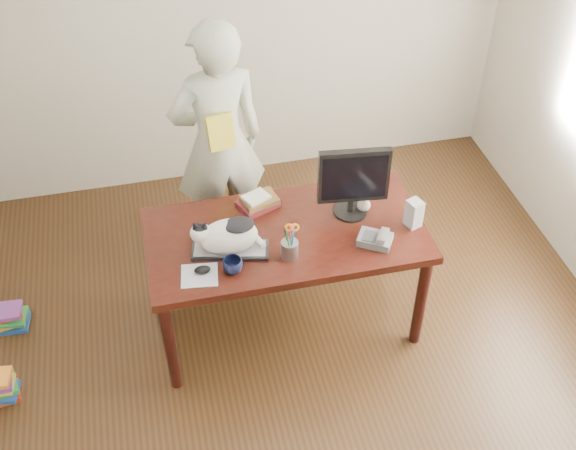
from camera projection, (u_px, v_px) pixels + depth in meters
The scene contains 17 objects.
room at pixel (315, 221), 3.29m from camera, with size 4.50×4.50×4.50m.
desk at pixel (283, 242), 4.28m from camera, with size 1.60×0.80×0.75m.
keyboard at pixel (230, 250), 4.00m from camera, with size 0.45×0.25×0.03m.
cat at pixel (227, 235), 3.92m from camera, with size 0.42×0.26×0.24m.
monitor at pixel (353, 180), 4.07m from camera, with size 0.41×0.22×0.46m.
pen_cup at pixel (290, 247), 3.93m from camera, with size 0.11×0.11×0.24m.
mousepad at pixel (199, 275), 3.86m from camera, with size 0.22×0.20×0.00m.
mouse at pixel (202, 270), 3.87m from camera, with size 0.10×0.07×0.04m.
coffee_mug at pixel (233, 266), 3.86m from camera, with size 0.11×0.11×0.09m, color black.
phone at pixel (376, 239), 4.04m from camera, with size 0.23×0.21×0.08m.
speaker at pixel (414, 213), 4.12m from camera, with size 0.10×0.11×0.17m.
baseball at pixel (364, 205), 4.24m from camera, with size 0.08×0.08×0.08m.
book_stack at pixel (258, 202), 4.27m from camera, with size 0.27×0.23×0.08m.
calculator at pixel (355, 184), 4.41m from camera, with size 0.20×0.23×0.06m.
person at pixel (218, 143), 4.61m from camera, with size 0.62×0.41×1.70m, color silver.
held_book at pixel (221, 132), 4.35m from camera, with size 0.17×0.12×0.22m.
book_pile_b at pixel (7, 318), 4.53m from camera, with size 0.26×0.20×0.15m.
Camera 1 is at (-0.68, -2.38, 3.51)m, focal length 45.00 mm.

